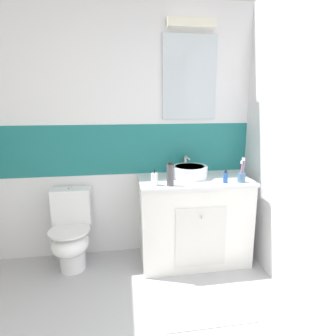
% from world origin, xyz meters
% --- Properties ---
extents(wall_back_tiled, '(3.20, 0.20, 2.50)m').
position_xyz_m(wall_back_tiled, '(0.01, 2.45, 1.26)').
color(wall_back_tiled, white).
rests_on(wall_back_tiled, ground_plane).
extents(wall_right_plain, '(0.10, 3.48, 2.50)m').
position_xyz_m(wall_right_plain, '(1.35, 1.20, 1.25)').
color(wall_right_plain, white).
rests_on(wall_right_plain, ground_plane).
extents(vanity_cabinet, '(1.06, 0.58, 0.85)m').
position_xyz_m(vanity_cabinet, '(0.67, 2.12, 0.43)').
color(vanity_cabinet, white).
rests_on(vanity_cabinet, ground_plane).
extents(sink_basin, '(0.35, 0.39, 0.18)m').
position_xyz_m(sink_basin, '(0.64, 2.17, 0.91)').
color(sink_basin, white).
rests_on(sink_basin, vanity_cabinet).
extents(toilet, '(0.37, 0.50, 0.77)m').
position_xyz_m(toilet, '(-0.51, 2.16, 0.36)').
color(toilet, white).
rests_on(toilet, ground_plane).
extents(toothbrush_cup, '(0.07, 0.07, 0.23)m').
position_xyz_m(toothbrush_cup, '(1.06, 1.92, 0.91)').
color(toothbrush_cup, '#4C7299').
rests_on(toothbrush_cup, vanity_cabinet).
extents(soap_dispenser, '(0.06, 0.06, 0.15)m').
position_xyz_m(soap_dispenser, '(0.27, 1.95, 0.91)').
color(soap_dispenser, white).
rests_on(soap_dispenser, vanity_cabinet).
extents(perfume_flask_small, '(0.04, 0.03, 0.12)m').
position_xyz_m(perfume_flask_small, '(0.91, 1.92, 0.91)').
color(perfume_flask_small, '#2659B2').
rests_on(perfume_flask_small, vanity_cabinet).
extents(mouthwash_bottle, '(0.06, 0.06, 0.21)m').
position_xyz_m(mouthwash_bottle, '(0.40, 1.92, 0.95)').
color(mouthwash_bottle, '#4C4C51').
rests_on(mouthwash_bottle, vanity_cabinet).
extents(bath_mat, '(0.69, 0.32, 0.01)m').
position_xyz_m(bath_mat, '(0.59, 1.36, 0.01)').
color(bath_mat, beige).
rests_on(bath_mat, ground_plane).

